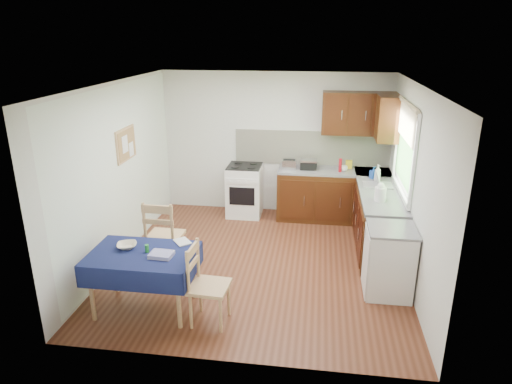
# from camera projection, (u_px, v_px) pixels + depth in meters

# --- Properties ---
(floor) EXTENTS (4.20, 4.20, 0.00)m
(floor) POSITION_uv_depth(u_px,v_px,m) (259.00, 263.00, 6.53)
(floor) COLOR #4E2514
(floor) RESTS_ON ground
(ceiling) EXTENTS (4.00, 4.20, 0.02)m
(ceiling) POSITION_uv_depth(u_px,v_px,m) (259.00, 84.00, 5.70)
(ceiling) COLOR white
(ceiling) RESTS_ON wall_back
(wall_back) EXTENTS (4.00, 0.02, 2.50)m
(wall_back) POSITION_uv_depth(u_px,v_px,m) (275.00, 144.00, 8.07)
(wall_back) COLOR silver
(wall_back) RESTS_ON ground
(wall_front) EXTENTS (4.00, 0.02, 2.50)m
(wall_front) POSITION_uv_depth(u_px,v_px,m) (229.00, 249.00, 4.15)
(wall_front) COLOR silver
(wall_front) RESTS_ON ground
(wall_left) EXTENTS (0.02, 4.20, 2.50)m
(wall_left) POSITION_uv_depth(u_px,v_px,m) (118.00, 174.00, 6.37)
(wall_left) COLOR white
(wall_left) RESTS_ON ground
(wall_right) EXTENTS (0.02, 4.20, 2.50)m
(wall_right) POSITION_uv_depth(u_px,v_px,m) (413.00, 186.00, 5.85)
(wall_right) COLOR silver
(wall_right) RESTS_ON ground
(base_cabinets) EXTENTS (1.90, 2.30, 0.86)m
(base_cabinets) POSITION_uv_depth(u_px,v_px,m) (352.00, 208.00, 7.38)
(base_cabinets) COLOR black
(base_cabinets) RESTS_ON ground
(worktop_back) EXTENTS (1.90, 0.60, 0.04)m
(worktop_back) POSITION_uv_depth(u_px,v_px,m) (334.00, 171.00, 7.78)
(worktop_back) COLOR slate
(worktop_back) RESTS_ON base_cabinets
(worktop_right) EXTENTS (0.60, 1.70, 0.04)m
(worktop_right) POSITION_uv_depth(u_px,v_px,m) (381.00, 195.00, 6.62)
(worktop_right) COLOR slate
(worktop_right) RESTS_ON base_cabinets
(worktop_corner) EXTENTS (0.60, 0.60, 0.04)m
(worktop_corner) POSITION_uv_depth(u_px,v_px,m) (373.00, 173.00, 7.69)
(worktop_corner) COLOR slate
(worktop_corner) RESTS_ON base_cabinets
(splashback) EXTENTS (2.70, 0.02, 0.60)m
(splashback) POSITION_uv_depth(u_px,v_px,m) (312.00, 148.00, 7.99)
(splashback) COLOR white
(splashback) RESTS_ON wall_back
(upper_cabinets) EXTENTS (1.20, 0.85, 0.70)m
(upper_cabinets) POSITION_uv_depth(u_px,v_px,m) (367.00, 115.00, 7.39)
(upper_cabinets) COLOR black
(upper_cabinets) RESTS_ON wall_back
(stove) EXTENTS (0.60, 0.61, 0.92)m
(stove) POSITION_uv_depth(u_px,v_px,m) (245.00, 190.00, 8.12)
(stove) COLOR white
(stove) RESTS_ON ground
(window) EXTENTS (0.04, 1.48, 1.26)m
(window) POSITION_uv_depth(u_px,v_px,m) (405.00, 143.00, 6.37)
(window) COLOR #2A5824
(window) RESTS_ON wall_right
(fridge) EXTENTS (0.58, 0.60, 0.89)m
(fridge) POSITION_uv_depth(u_px,v_px,m) (389.00, 261.00, 5.64)
(fridge) COLOR white
(fridge) RESTS_ON ground
(corkboard) EXTENTS (0.04, 0.62, 0.47)m
(corkboard) POSITION_uv_depth(u_px,v_px,m) (126.00, 144.00, 6.54)
(corkboard) COLOR tan
(corkboard) RESTS_ON wall_left
(dining_table) EXTENTS (1.21, 0.82, 0.73)m
(dining_table) POSITION_uv_depth(u_px,v_px,m) (143.00, 261.00, 5.25)
(dining_table) COLOR #101342
(dining_table) RESTS_ON ground
(chair_far) EXTENTS (0.47, 0.47, 1.04)m
(chair_far) POSITION_uv_depth(u_px,v_px,m) (163.00, 234.00, 6.13)
(chair_far) COLOR tan
(chair_far) RESTS_ON ground
(chair_near) EXTENTS (0.45, 0.45, 0.95)m
(chair_near) POSITION_uv_depth(u_px,v_px,m) (205.00, 282.00, 5.05)
(chair_near) COLOR tan
(chair_near) RESTS_ON ground
(toaster) EXTENTS (0.24, 0.15, 0.18)m
(toaster) POSITION_uv_depth(u_px,v_px,m) (289.00, 165.00, 7.78)
(toaster) COLOR silver
(toaster) RESTS_ON worktop_back
(sandwich_press) EXTENTS (0.28, 0.25, 0.16)m
(sandwich_press) POSITION_uv_depth(u_px,v_px,m) (309.00, 164.00, 7.81)
(sandwich_press) COLOR black
(sandwich_press) RESTS_ON worktop_back
(sauce_bottle) EXTENTS (0.05, 0.05, 0.23)m
(sauce_bottle) POSITION_uv_depth(u_px,v_px,m) (340.00, 165.00, 7.62)
(sauce_bottle) COLOR #B00E1A
(sauce_bottle) RESTS_ON worktop_back
(yellow_packet) EXTENTS (0.12, 0.09, 0.14)m
(yellow_packet) POSITION_uv_depth(u_px,v_px,m) (349.00, 164.00, 7.83)
(yellow_packet) COLOR yellow
(yellow_packet) RESTS_ON worktop_back
(dish_rack) EXTENTS (0.43, 0.33, 0.21)m
(dish_rack) POSITION_uv_depth(u_px,v_px,m) (378.00, 184.00, 6.96)
(dish_rack) COLOR gray
(dish_rack) RESTS_ON worktop_right
(kettle) EXTENTS (0.16, 0.16, 0.27)m
(kettle) POSITION_uv_depth(u_px,v_px,m) (380.00, 193.00, 6.30)
(kettle) COLOR white
(kettle) RESTS_ON worktop_right
(cup) EXTENTS (0.12, 0.12, 0.09)m
(cup) POSITION_uv_depth(u_px,v_px,m) (344.00, 168.00, 7.69)
(cup) COLOR white
(cup) RESTS_ON worktop_back
(soap_bottle_a) EXTENTS (0.14, 0.14, 0.26)m
(soap_bottle_a) POSITION_uv_depth(u_px,v_px,m) (378.00, 173.00, 7.15)
(soap_bottle_a) COLOR white
(soap_bottle_a) RESTS_ON worktop_right
(soap_bottle_b) EXTENTS (0.12, 0.12, 0.19)m
(soap_bottle_b) POSITION_uv_depth(u_px,v_px,m) (373.00, 173.00, 7.29)
(soap_bottle_b) COLOR #1D4CAC
(soap_bottle_b) RESTS_ON worktop_right
(soap_bottle_c) EXTENTS (0.17, 0.17, 0.15)m
(soap_bottle_c) POSITION_uv_depth(u_px,v_px,m) (382.00, 195.00, 6.32)
(soap_bottle_c) COLOR green
(soap_bottle_c) RESTS_ON worktop_right
(plate_bowl) EXTENTS (0.29, 0.29, 0.06)m
(plate_bowl) POSITION_uv_depth(u_px,v_px,m) (127.00, 246.00, 5.33)
(plate_bowl) COLOR beige
(plate_bowl) RESTS_ON dining_table
(book) EXTENTS (0.26, 0.27, 0.02)m
(book) POSITION_uv_depth(u_px,v_px,m) (176.00, 243.00, 5.43)
(book) COLOR white
(book) RESTS_ON dining_table
(spice_jar) EXTENTS (0.04, 0.04, 0.09)m
(spice_jar) POSITION_uv_depth(u_px,v_px,m) (147.00, 248.00, 5.22)
(spice_jar) COLOR #268C35
(spice_jar) RESTS_ON dining_table
(tea_towel) EXTENTS (0.27, 0.22, 0.05)m
(tea_towel) POSITION_uv_depth(u_px,v_px,m) (161.00, 255.00, 5.12)
(tea_towel) COLOR #2D2998
(tea_towel) RESTS_ON dining_table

